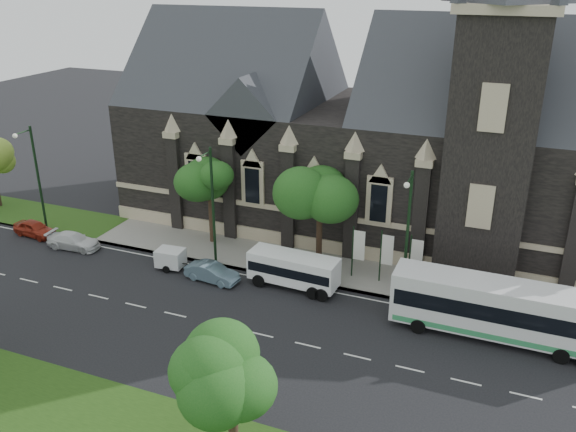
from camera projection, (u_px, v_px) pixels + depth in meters
The scene contains 18 objects.
ground at pixel (217, 324), 37.23m from camera, with size 160.00×160.00×0.00m, color black.
sidewalk at pixel (277, 259), 45.34m from camera, with size 80.00×5.00×0.15m, color gray.
museum at pixel (379, 132), 48.42m from camera, with size 40.00×17.70×29.90m.
tree_park_east at pixel (237, 373), 25.33m from camera, with size 3.40×3.40×6.28m.
tree_walk_right at pixel (324, 188), 43.07m from camera, with size 4.08×4.08×7.80m.
tree_walk_left at pixel (213, 174), 46.21m from camera, with size 3.91×3.91×7.64m.
street_lamp_near at pixel (407, 230), 37.89m from camera, with size 0.36×1.88×9.00m.
street_lamp_mid at pixel (211, 201), 42.73m from camera, with size 0.36×1.88×9.00m.
street_lamp_far at pixel (36, 174), 48.27m from camera, with size 0.36×1.88×9.00m.
banner_flag_left at pixel (357, 248), 41.85m from camera, with size 0.90×0.10×4.00m.
banner_flag_center at pixel (385, 253), 41.16m from camera, with size 0.90×0.10×4.00m.
banner_flag_right at pixel (414, 257), 40.47m from camera, with size 0.90×0.10×4.00m.
tour_coach at pixel (498, 309), 35.21m from camera, with size 12.25×2.86×3.57m.
shuttle_bus at pixel (294, 269), 41.07m from camera, with size 6.34×2.53×2.41m.
box_trailer at pixel (170, 258), 43.85m from camera, with size 2.86×1.69×1.50m.
sedan at pixel (212, 273), 42.16m from camera, with size 1.37×3.93×1.30m, color #6C8B9C.
car_far_red at pixel (35, 229), 49.27m from camera, with size 1.53×3.81×1.30m, color maroon.
car_far_white at pixel (74, 241), 47.11m from camera, with size 1.74×4.29×1.24m, color silver.
Camera 1 is at (16.01, -27.86, 20.44)m, focal length 37.50 mm.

